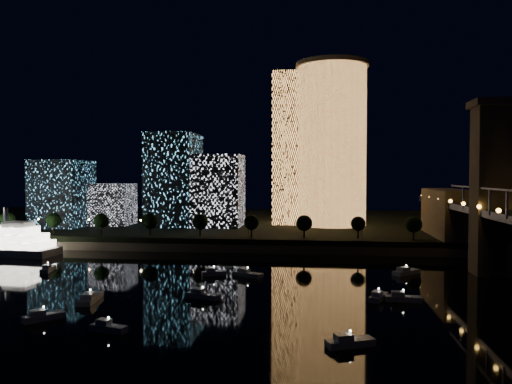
% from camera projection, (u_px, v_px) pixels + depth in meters
% --- Properties ---
extents(ground, '(520.00, 520.00, 0.00)m').
position_uv_depth(ground, '(244.00, 315.00, 101.63)').
color(ground, black).
rests_on(ground, ground).
extents(far_bank, '(420.00, 160.00, 5.00)m').
position_uv_depth(far_bank, '(288.00, 225.00, 260.25)').
color(far_bank, black).
rests_on(far_bank, ground).
extents(seawall, '(420.00, 6.00, 3.00)m').
position_uv_depth(seawall, '(276.00, 249.00, 182.91)').
color(seawall, '#6B5E4C').
rests_on(seawall, ground).
extents(tower_cylindrical, '(34.00, 34.00, 75.68)m').
position_uv_depth(tower_cylindrical, '(332.00, 144.00, 233.56)').
color(tower_cylindrical, '#FFA651').
rests_on(tower_cylindrical, far_bank).
extents(tower_rectangular, '(22.73, 22.73, 72.31)m').
position_uv_depth(tower_rectangular, '(297.00, 149.00, 242.63)').
color(tower_rectangular, '#FFA651').
rests_on(tower_rectangular, far_bank).
extents(midrise_blocks, '(92.13, 37.85, 42.79)m').
position_uv_depth(midrise_blocks, '(154.00, 188.00, 231.45)').
color(midrise_blocks, silver).
rests_on(midrise_blocks, far_bank).
extents(motorboats, '(111.35, 74.18, 2.78)m').
position_uv_depth(motorboats, '(217.00, 294.00, 116.54)').
color(motorboats, silver).
rests_on(motorboats, ground).
extents(esplanade_trees, '(166.13, 6.43, 8.71)m').
position_uv_depth(esplanade_trees, '(195.00, 222.00, 192.44)').
color(esplanade_trees, black).
rests_on(esplanade_trees, far_bank).
extents(street_lamps, '(132.70, 0.70, 5.65)m').
position_uv_depth(street_lamps, '(194.00, 224.00, 198.69)').
color(street_lamps, black).
rests_on(street_lamps, far_bank).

